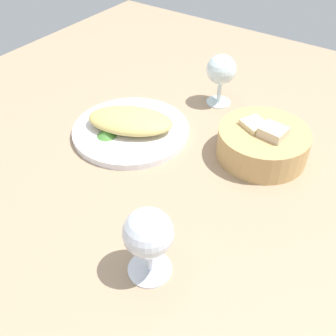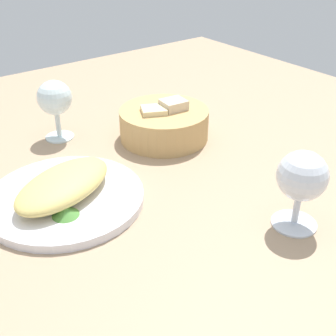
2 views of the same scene
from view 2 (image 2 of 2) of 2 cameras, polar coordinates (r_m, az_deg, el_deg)
The scene contains 7 objects.
ground_plane at distance 75.67cm, azimuth -0.83°, elevation -2.24°, with size 140.00×140.00×2.00cm, color tan.
plate at distance 71.27cm, azimuth -13.14°, elevation -3.80°, with size 24.72×24.72×1.40cm, color white.
omelette at distance 69.92cm, azimuth -13.38°, elevation -2.09°, with size 18.06×9.91×3.65cm, color #D4BB67.
lettuce_garnish at distance 65.89cm, azimuth -13.15°, elevation -5.46°, with size 4.05×4.05×1.41cm, color #4B8938.
bread_basket at distance 87.95cm, azimuth -0.52°, elevation 5.82°, with size 17.64×17.64×7.86cm.
wine_glass_near at distance 63.47cm, azimuth 16.92°, elevation -1.42°, with size 7.15×7.15×11.93cm.
wine_glass_far at distance 88.84cm, azimuth -14.43°, elevation 8.47°, with size 6.76×6.76×11.96cm.
Camera 2 is at (-37.68, -51.29, 39.93)cm, focal length 47.11 mm.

